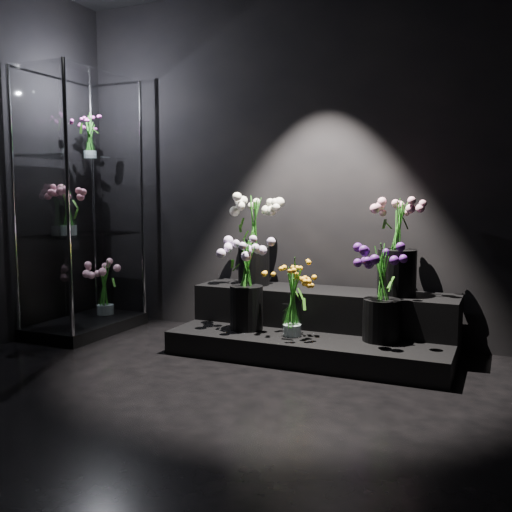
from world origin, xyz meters
The scene contains 12 objects.
floor centered at (0.00, 0.00, 0.00)m, with size 4.00×4.00×0.00m, color black.
wall_back centered at (0.00, 2.00, 1.40)m, with size 4.00×4.00×0.00m, color black.
display_riser centered at (0.26, 1.61, 0.18)m, with size 1.96×0.87×0.44m.
display_case centered at (-1.69, 1.38, 1.06)m, with size 0.58×0.96×2.11m.
bouquet_orange_bells centered at (0.17, 1.33, 0.44)m, with size 0.30×0.30×0.54m.
bouquet_lilac centered at (-0.21, 1.38, 0.55)m, with size 0.47×0.47×0.65m.
bouquet_purple centered at (0.76, 1.45, 0.52)m, with size 0.40×0.40×0.66m.
bouquet_cream_roses centered at (-0.31, 1.74, 0.84)m, with size 0.43×0.43×0.69m.
bouquet_pink_roses centered at (0.81, 1.71, 0.81)m, with size 0.37×0.37×0.67m.
bouquet_case_pink centered at (-1.67, 1.18, 1.04)m, with size 0.32×0.32×0.40m.
bouquet_case_magenta centered at (-1.75, 1.56, 1.64)m, with size 0.25×0.25×0.37m.
bouquet_case_base_pink centered at (-1.70, 1.64, 0.35)m, with size 0.39×0.39×0.49m.
Camera 1 is at (1.51, -2.33, 1.14)m, focal length 40.00 mm.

